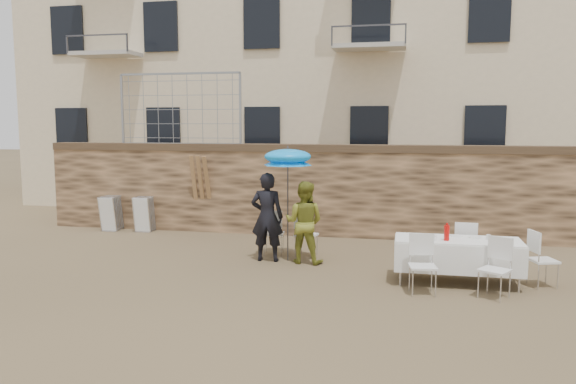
% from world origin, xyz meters
% --- Properties ---
extents(ground, '(80.00, 80.00, 0.00)m').
position_xyz_m(ground, '(0.00, 0.00, 0.00)').
color(ground, brown).
rests_on(ground, ground).
extents(stone_wall, '(13.00, 0.50, 2.20)m').
position_xyz_m(stone_wall, '(0.00, 5.00, 1.10)').
color(stone_wall, brown).
rests_on(stone_wall, ground).
extents(chain_link_fence, '(3.20, 0.06, 1.80)m').
position_xyz_m(chain_link_fence, '(-3.00, 5.00, 3.10)').
color(chain_link_fence, gray).
rests_on(chain_link_fence, stone_wall).
extents(man_suit, '(0.67, 0.46, 1.78)m').
position_xyz_m(man_suit, '(-0.02, 2.17, 0.89)').
color(man_suit, black).
rests_on(man_suit, ground).
extents(woman_dress, '(0.86, 0.71, 1.62)m').
position_xyz_m(woman_dress, '(0.73, 2.17, 0.81)').
color(woman_dress, '#ABAE35').
rests_on(woman_dress, ground).
extents(umbrella, '(0.97, 0.97, 2.15)m').
position_xyz_m(umbrella, '(0.38, 2.27, 2.03)').
color(umbrella, '#3F3F44').
rests_on(umbrella, ground).
extents(couple_chair_left, '(0.53, 0.53, 0.96)m').
position_xyz_m(couple_chair_left, '(-0.02, 2.72, 0.48)').
color(couple_chair_left, white).
rests_on(couple_chair_left, ground).
extents(couple_chair_right, '(0.56, 0.56, 0.96)m').
position_xyz_m(couple_chair_right, '(0.68, 2.72, 0.48)').
color(couple_chair_right, white).
rests_on(couple_chair_right, ground).
extents(banquet_table, '(2.10, 0.85, 0.78)m').
position_xyz_m(banquet_table, '(3.57, 1.27, 0.73)').
color(banquet_table, white).
rests_on(banquet_table, ground).
extents(soda_bottle, '(0.09, 0.09, 0.26)m').
position_xyz_m(soda_bottle, '(3.37, 1.12, 0.91)').
color(soda_bottle, red).
rests_on(soda_bottle, banquet_table).
extents(table_chair_front_left, '(0.54, 0.54, 0.96)m').
position_xyz_m(table_chair_front_left, '(2.97, 0.52, 0.48)').
color(table_chair_front_left, white).
rests_on(table_chair_front_left, ground).
extents(table_chair_front_right, '(0.66, 0.66, 0.96)m').
position_xyz_m(table_chair_front_right, '(4.07, 0.52, 0.48)').
color(table_chair_front_right, white).
rests_on(table_chair_front_right, ground).
extents(table_chair_back, '(0.49, 0.49, 0.96)m').
position_xyz_m(table_chair_back, '(3.77, 2.07, 0.48)').
color(table_chair_back, white).
rests_on(table_chair_back, ground).
extents(table_chair_side, '(0.60, 0.60, 0.96)m').
position_xyz_m(table_chair_side, '(4.97, 1.37, 0.48)').
color(table_chair_side, white).
rests_on(table_chair_side, ground).
extents(chair_stack_left, '(0.46, 0.55, 0.92)m').
position_xyz_m(chair_stack_left, '(-4.72, 4.65, 0.46)').
color(chair_stack_left, white).
rests_on(chair_stack_left, ground).
extents(chair_stack_right, '(0.46, 0.47, 0.92)m').
position_xyz_m(chair_stack_right, '(-3.82, 4.65, 0.46)').
color(chair_stack_right, white).
rests_on(chair_stack_right, ground).
extents(wood_planks, '(0.70, 0.20, 2.00)m').
position_xyz_m(wood_planks, '(-2.22, 4.72, 1.00)').
color(wood_planks, '#A37749').
rests_on(wood_planks, ground).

